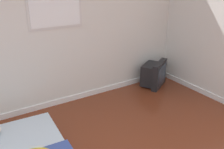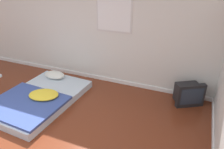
# 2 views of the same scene
# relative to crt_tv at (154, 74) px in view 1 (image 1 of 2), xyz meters

# --- Properties ---
(wall_back) EXTENTS (8.32, 0.08, 2.60)m
(wall_back) POSITION_rel_crt_tv_xyz_m (-2.44, 0.30, 1.06)
(wall_back) COLOR silver
(wall_back) RESTS_ON ground_plane
(crt_tv) EXTENTS (0.62, 0.56, 0.49)m
(crt_tv) POSITION_rel_crt_tv_xyz_m (0.00, 0.00, 0.00)
(crt_tv) COLOR black
(crt_tv) RESTS_ON ground_plane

